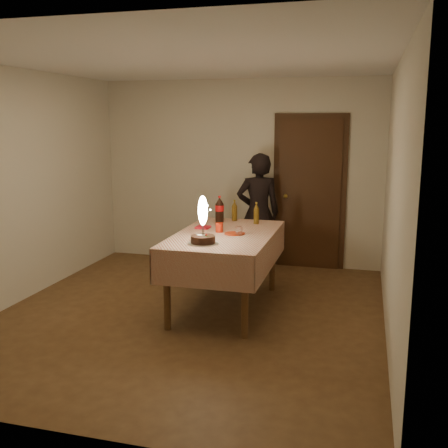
{
  "coord_description": "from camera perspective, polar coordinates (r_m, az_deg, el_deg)",
  "views": [
    {
      "loc": [
        1.74,
        -4.99,
        2.02
      ],
      "look_at": [
        0.31,
        0.27,
        0.95
      ],
      "focal_mm": 42.0,
      "sensor_mm": 36.0,
      "label": 1
    }
  ],
  "objects": [
    {
      "name": "napkin_stack",
      "position": [
        5.89,
        -2.3,
        -0.36
      ],
      "size": [
        0.15,
        0.15,
        0.02
      ],
      "primitive_type": "cube",
      "color": "red",
      "rests_on": "dining_table"
    },
    {
      "name": "clear_cup",
      "position": [
        5.51,
        1.64,
        -0.78
      ],
      "size": [
        0.07,
        0.07,
        0.09
      ],
      "primitive_type": "cylinder",
      "color": "white",
      "rests_on": "dining_table"
    },
    {
      "name": "amber_bottle_right",
      "position": [
        6.13,
        3.54,
        1.12
      ],
      "size": [
        0.06,
        0.06,
        0.25
      ],
      "color": "#573C0F",
      "rests_on": "dining_table"
    },
    {
      "name": "red_cup",
      "position": [
        5.67,
        -0.53,
        -0.38
      ],
      "size": [
        0.08,
        0.08,
        0.1
      ],
      "primitive_type": "cylinder",
      "color": "#B8210C",
      "rests_on": "dining_table"
    },
    {
      "name": "amber_bottle_left",
      "position": [
        6.31,
        1.14,
        1.42
      ],
      "size": [
        0.06,
        0.06,
        0.25
      ],
      "color": "#573C0F",
      "rests_on": "dining_table"
    },
    {
      "name": "dining_table",
      "position": [
        5.64,
        0.13,
        -2.12
      ],
      "size": [
        1.02,
        1.72,
        0.84
      ],
      "color": "brown",
      "rests_on": "ground"
    },
    {
      "name": "room_shell",
      "position": [
        5.35,
        -3.45,
        7.19
      ],
      "size": [
        4.04,
        4.54,
        2.62
      ],
      "color": "beige",
      "rests_on": "ground"
    },
    {
      "name": "birthday_cake",
      "position": [
        5.13,
        -2.31,
        -0.67
      ],
      "size": [
        0.3,
        0.3,
        0.47
      ],
      "color": "white",
      "rests_on": "dining_table"
    },
    {
      "name": "red_plate",
      "position": [
        5.59,
        1.17,
        -1.04
      ],
      "size": [
        0.22,
        0.22,
        0.01
      ],
      "primitive_type": "cylinder",
      "color": "#AC260B",
      "rests_on": "dining_table"
    },
    {
      "name": "ground",
      "position": [
        5.65,
        -3.83,
        -9.83
      ],
      "size": [
        4.0,
        4.5,
        0.01
      ],
      "primitive_type": "cube",
      "color": "brown",
      "rests_on": "ground"
    },
    {
      "name": "cola_bottle",
      "position": [
        6.2,
        -0.49,
        1.58
      ],
      "size": [
        0.1,
        0.1,
        0.32
      ],
      "color": "black",
      "rests_on": "dining_table"
    },
    {
      "name": "photographer",
      "position": [
        7.08,
        3.74,
        1.24
      ],
      "size": [
        0.68,
        0.56,
        1.61
      ],
      "color": "black",
      "rests_on": "ground"
    }
  ]
}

